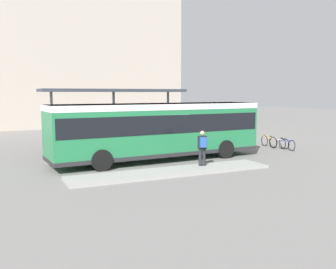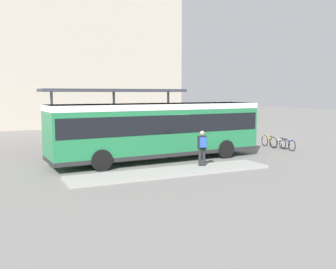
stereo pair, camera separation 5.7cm
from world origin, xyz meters
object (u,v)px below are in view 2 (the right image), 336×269
at_px(bicycle_yellow, 269,141).
at_px(potted_planter_far_side, 114,145).
at_px(bicycle_blue, 287,144).
at_px(pedestrian_waiting, 202,146).
at_px(bicycle_white, 279,143).
at_px(potted_planter_near_shelter, 179,140).
at_px(city_bus, 158,127).

bearing_deg(bicycle_yellow, potted_planter_far_side, 90.71).
height_order(bicycle_blue, potted_planter_far_side, potted_planter_far_side).
xyz_separation_m(pedestrian_waiting, bicycle_white, (7.81, 3.51, -0.72)).
relative_size(bicycle_blue, potted_planter_far_side, 1.35).
distance_m(bicycle_white, potted_planter_near_shelter, 6.59).
height_order(bicycle_white, potted_planter_near_shelter, potted_planter_near_shelter).
height_order(potted_planter_near_shelter, potted_planter_far_side, potted_planter_near_shelter).
xyz_separation_m(city_bus, bicycle_yellow, (8.61, 1.38, -1.39)).
bearing_deg(potted_planter_far_side, bicycle_yellow, -5.70).
bearing_deg(potted_planter_far_side, bicycle_blue, -13.35).
bearing_deg(bicycle_yellow, city_bus, 105.54).
xyz_separation_m(bicycle_yellow, potted_planter_far_side, (-10.34, 1.03, 0.24)).
bearing_deg(city_bus, bicycle_white, 0.66).
bearing_deg(bicycle_yellow, bicycle_white, -157.62).
bearing_deg(potted_planter_far_side, city_bus, -54.45).
relative_size(pedestrian_waiting, potted_planter_near_shelter, 1.29).
bearing_deg(bicycle_blue, potted_planter_far_side, -97.76).
xyz_separation_m(city_bus, pedestrian_waiting, (1.01, -2.86, -0.69)).
bearing_deg(bicycle_white, city_bus, 86.27).
height_order(city_bus, potted_planter_near_shelter, city_bus).
relative_size(pedestrian_waiting, bicycle_white, 1.02).
bearing_deg(bicycle_yellow, bicycle_blue, -165.90).
bearing_deg(bicycle_white, pedestrian_waiting, 106.26).
distance_m(bicycle_yellow, potted_planter_far_side, 10.39).
distance_m(bicycle_blue, potted_planter_far_side, 10.83).
height_order(bicycle_yellow, potted_planter_far_side, potted_planter_far_side).
distance_m(city_bus, bicycle_white, 8.95).
height_order(pedestrian_waiting, potted_planter_far_side, pedestrian_waiting).
distance_m(pedestrian_waiting, bicycle_white, 8.59).
height_order(bicycle_blue, bicycle_yellow, bicycle_yellow).
relative_size(city_bus, bicycle_blue, 7.20).
bearing_deg(pedestrian_waiting, potted_planter_near_shelter, 3.32).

